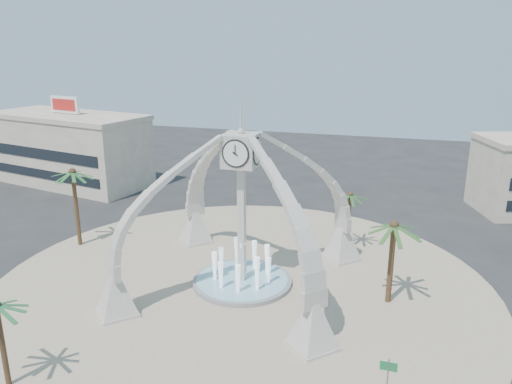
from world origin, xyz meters
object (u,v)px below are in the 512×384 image
(fountain, at_px, (242,281))
(clock_tower, at_px, (242,208))
(palm_north, at_px, (350,195))
(palm_east, at_px, (394,226))
(palm_west, at_px, (73,173))
(street_sign, at_px, (388,372))

(fountain, bearing_deg, clock_tower, -90.00)
(fountain, relative_size, palm_north, 1.33)
(clock_tower, height_order, palm_east, clock_tower)
(fountain, relative_size, palm_west, 0.99)
(fountain, bearing_deg, palm_west, 169.72)
(palm_west, xyz_separation_m, palm_north, (24.82, 6.42, -1.86))
(fountain, xyz_separation_m, palm_west, (-17.51, 3.18, 6.88))
(palm_east, xyz_separation_m, palm_west, (-28.95, 2.81, 1.06))
(palm_east, bearing_deg, street_sign, -88.11)
(clock_tower, bearing_deg, street_sign, -42.73)
(palm_east, bearing_deg, clock_tower, -178.15)
(street_sign, bearing_deg, palm_north, 102.85)
(palm_west, relative_size, palm_north, 1.34)
(fountain, height_order, palm_west, palm_west)
(fountain, distance_m, palm_north, 13.07)
(palm_east, bearing_deg, fountain, -178.15)
(palm_west, height_order, street_sign, palm_west)
(palm_east, xyz_separation_m, palm_north, (-4.13, 9.23, -0.80))
(palm_east, bearing_deg, palm_west, 174.46)
(clock_tower, height_order, street_sign, clock_tower)
(clock_tower, height_order, fountain, clock_tower)
(fountain, distance_m, palm_west, 19.08)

